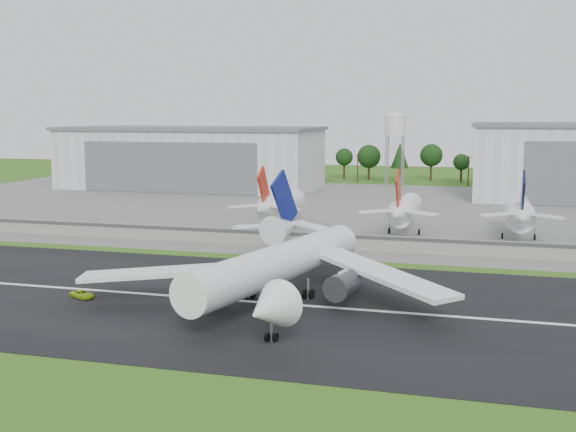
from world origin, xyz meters
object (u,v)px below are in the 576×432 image
(parked_jet_red_a, at_px, (278,205))
(parked_jet_navy, at_px, (520,213))
(parked_jet_red_b, at_px, (404,210))
(main_airliner, at_px, (278,273))
(ground_vehicle, at_px, (82,294))

(parked_jet_red_a, relative_size, parked_jet_navy, 1.00)
(parked_jet_red_b, relative_size, parked_jet_navy, 1.00)
(main_airliner, xyz_separation_m, parked_jet_red_b, (10.90, 66.97, 1.18))
(parked_jet_red_b, bearing_deg, main_airliner, -99.25)
(main_airliner, bearing_deg, parked_jet_navy, -104.89)
(ground_vehicle, height_order, parked_jet_navy, parked_jet_navy)
(ground_vehicle, height_order, parked_jet_red_b, parked_jet_red_b)
(main_airliner, bearing_deg, parked_jet_red_b, -85.48)
(main_airliner, bearing_deg, ground_vehicle, 22.18)
(parked_jet_red_b, bearing_deg, parked_jet_navy, 0.09)
(ground_vehicle, bearing_deg, parked_jet_navy, -21.56)
(main_airliner, height_order, parked_jet_navy, main_airliner)
(ground_vehicle, distance_m, parked_jet_navy, 98.02)
(main_airliner, distance_m, parked_jet_red_a, 69.82)
(main_airliner, distance_m, ground_vehicle, 30.83)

